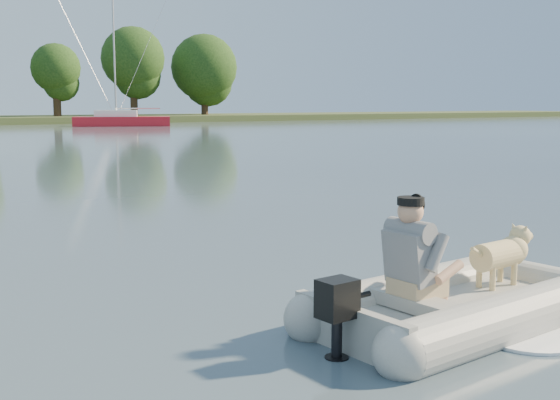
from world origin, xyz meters
TOP-DOWN VIEW (x-y plane):
  - water at (0.00, 0.00)m, footprint 160.00×160.00m
  - dinghy at (0.40, -0.38)m, footprint 4.45×3.30m
  - man at (-0.21, -0.41)m, footprint 0.70×0.62m
  - dog at (0.97, -0.26)m, footprint 0.85×0.39m
  - outboard_motor at (-1.05, -0.56)m, footprint 0.39×0.30m
  - sailboat at (13.62, 49.46)m, footprint 7.70×4.79m

SIDE VIEW (x-z plane):
  - water at x=0.00m, z-range 0.00..0.00m
  - outboard_motor at x=-1.05m, z-range -0.07..0.62m
  - sailboat at x=13.62m, z-range -4.64..5.54m
  - dog at x=0.97m, z-range 0.18..0.73m
  - dinghy at x=0.40m, z-range -0.10..1.13m
  - man at x=-0.21m, z-range 0.21..1.16m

